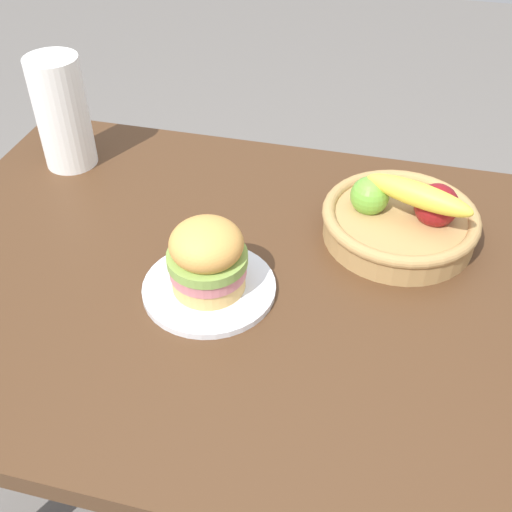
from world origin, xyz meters
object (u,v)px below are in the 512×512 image
(plate, at_px, (209,288))
(fruit_basket, at_px, (401,218))
(sandwich, at_px, (207,257))
(paper_towel_roll, at_px, (62,113))

(plate, xyz_separation_m, fruit_basket, (0.30, 0.23, 0.04))
(sandwich, distance_m, paper_towel_roll, 0.53)
(plate, distance_m, paper_towel_roll, 0.54)
(fruit_basket, relative_size, paper_towel_roll, 1.21)
(paper_towel_roll, bearing_deg, sandwich, -37.45)
(plate, relative_size, sandwich, 1.70)
(sandwich, xyz_separation_m, fruit_basket, (0.30, 0.23, -0.03))
(plate, bearing_deg, paper_towel_roll, 142.55)
(sandwich, relative_size, fruit_basket, 0.46)
(plate, distance_m, sandwich, 0.07)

